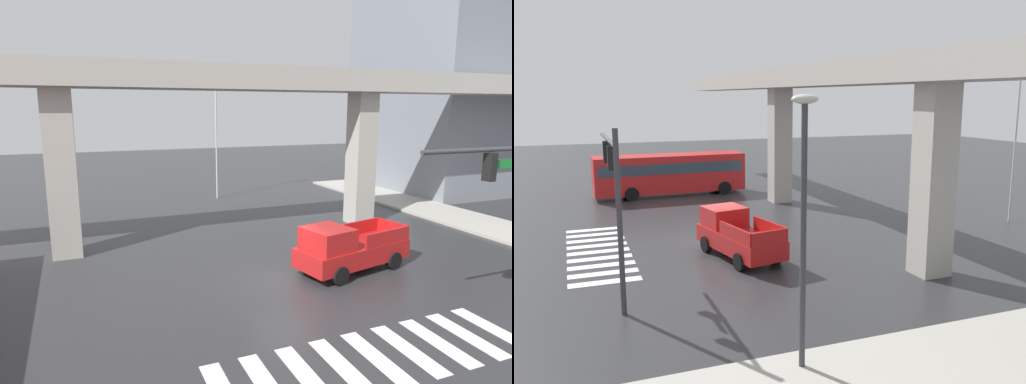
% 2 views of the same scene
% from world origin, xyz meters
% --- Properties ---
extents(ground_plane, '(120.00, 120.00, 0.00)m').
position_xyz_m(ground_plane, '(0.00, 0.00, 0.00)').
color(ground_plane, '#2D2D30').
extents(crosswalk_stripes, '(9.35, 2.80, 0.01)m').
position_xyz_m(crosswalk_stripes, '(-0.00, -5.98, 0.01)').
color(crosswalk_stripes, silver).
rests_on(crosswalk_stripes, ground).
extents(elevated_overpass, '(57.76, 2.49, 8.93)m').
position_xyz_m(elevated_overpass, '(0.00, 6.49, 7.74)').
color(elevated_overpass, '#ADA89E').
rests_on(elevated_overpass, ground).
extents(sidewalk_east, '(4.00, 36.00, 0.15)m').
position_xyz_m(sidewalk_east, '(14.54, 2.00, 0.07)').
color(sidewalk_east, '#ADA89E').
rests_on(sidewalk_east, ground).
extents(pickup_truck, '(5.38, 2.89, 2.08)m').
position_xyz_m(pickup_truck, '(2.92, -0.12, 0.99)').
color(pickup_truck, red).
rests_on(pickup_truck, ground).
extents(city_bus, '(2.97, 10.85, 2.99)m').
position_xyz_m(city_bus, '(-13.25, -0.08, 1.72)').
color(city_bus, red).
rests_on(city_bus, ground).
extents(traffic_signal_mast, '(6.49, 0.32, 6.20)m').
position_xyz_m(traffic_signal_mast, '(6.13, -5.62, 4.38)').
color(traffic_signal_mast, '#38383D').
rests_on(traffic_signal_mast, ground).
extents(street_lamp_near_corner, '(0.44, 0.70, 7.24)m').
position_xyz_m(street_lamp_near_corner, '(13.34, -1.62, 4.56)').
color(street_lamp_near_corner, '#38383D').
rests_on(street_lamp_near_corner, ground).
extents(flagpole, '(1.16, 0.12, 10.13)m').
position_xyz_m(flagpole, '(2.37, 16.66, 5.86)').
color(flagpole, silver).
rests_on(flagpole, ground).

